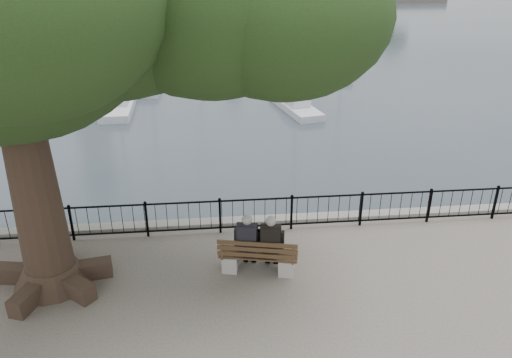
{
  "coord_description": "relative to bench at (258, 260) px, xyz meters",
  "views": [
    {
      "loc": [
        -1.21,
        -9.63,
        7.21
      ],
      "look_at": [
        0.0,
        2.5,
        1.6
      ],
      "focal_mm": 35.0,
      "sensor_mm": 36.0,
      "label": 1
    }
  ],
  "objects": [
    {
      "name": "sailboat_h",
      "position": [
        -7.03,
        36.02,
        -0.99
      ],
      "size": [
        1.98,
        5.14,
        12.03
      ],
      "color": "silver",
      "rests_on": "ground"
    },
    {
      "name": "sailboat_f",
      "position": [
        -1.55,
        28.49,
        -1.01
      ],
      "size": [
        2.6,
        5.62,
        11.88
      ],
      "color": "silver",
      "rests_on": "ground"
    },
    {
      "name": "sailboat_b",
      "position": [
        -4.66,
        22.38,
        -1.01
      ],
      "size": [
        1.61,
        5.15,
        11.17
      ],
      "color": "silver",
      "rests_on": "ground"
    },
    {
      "name": "person_right",
      "position": [
        0.32,
        0.04,
        0.38
      ],
      "size": [
        0.56,
        0.85,
        1.6
      ],
      "color": "black",
      "rests_on": "ground"
    },
    {
      "name": "lion_monument",
      "position": [
        2.15,
        49.41,
        0.98
      ],
      "size": [
        6.3,
        6.3,
        9.22
      ],
      "color": "slate",
      "rests_on": "ground"
    },
    {
      "name": "person_left",
      "position": [
        -0.23,
        0.16,
        0.38
      ],
      "size": [
        0.56,
        0.85,
        1.6
      ],
      "color": "black",
      "rests_on": "ground"
    },
    {
      "name": "sailboat_a",
      "position": [
        -6.04,
        17.91,
        -1.06
      ],
      "size": [
        1.72,
        5.72,
        9.7
      ],
      "color": "silver",
      "rests_on": "ground"
    },
    {
      "name": "sailboat_d",
      "position": [
        8.65,
        25.18,
        -1.04
      ],
      "size": [
        2.94,
        6.01,
        10.86
      ],
      "color": "silver",
      "rests_on": "ground"
    },
    {
      "name": "bench",
      "position": [
        0.0,
        0.0,
        0.0
      ],
      "size": [
        1.99,
        0.97,
        1.01
      ],
      "color": "gray",
      "rests_on": "ground"
    },
    {
      "name": "sailboat_g",
      "position": [
        10.51,
        39.29,
        -1.05
      ],
      "size": [
        3.5,
        5.43,
        9.83
      ],
      "color": "silver",
      "rests_on": "ground"
    },
    {
      "name": "sailboat_e",
      "position": [
        -9.57,
        27.72,
        -1.04
      ],
      "size": [
        1.91,
        4.77,
        9.55
      ],
      "color": "silver",
      "rests_on": "ground"
    },
    {
      "name": "harbor",
      "position": [
        0.15,
        2.48,
        -0.85
      ],
      "size": [
        260.0,
        260.0,
        1.2
      ],
      "color": "slate",
      "rests_on": "ground"
    },
    {
      "name": "railing",
      "position": [
        0.15,
        1.98,
        0.21
      ],
      "size": [
        22.06,
        0.06,
        1.0
      ],
      "color": "black",
      "rests_on": "ground"
    },
    {
      "name": "sailboat_c",
      "position": [
        3.82,
        16.68,
        -1.04
      ],
      "size": [
        2.44,
        5.2,
        10.23
      ],
      "color": "silver",
      "rests_on": "ground"
    }
  ]
}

